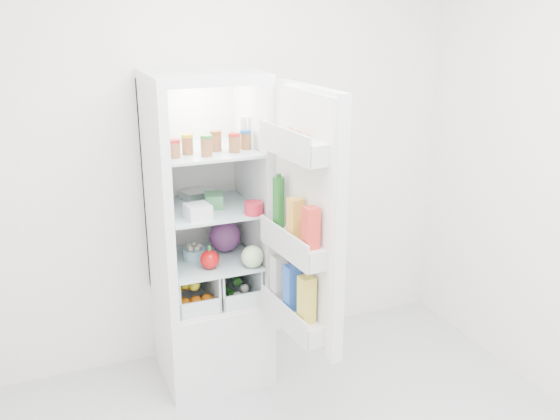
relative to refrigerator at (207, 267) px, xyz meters
name	(u,v)px	position (x,y,z in m)	size (l,w,h in m)	color
room_walls	(341,156)	(0.20, -1.25, 0.93)	(3.02, 3.02, 2.61)	white
refrigerator	(207,267)	(0.00, 0.00, 0.00)	(0.60, 0.60, 1.80)	silver
shelf_low	(210,259)	(0.00, -0.06, 0.07)	(0.49, 0.53, 0.01)	silver
shelf_mid	(208,208)	(0.00, -0.06, 0.38)	(0.49, 0.53, 0.01)	silver
shelf_top	(206,150)	(0.00, -0.06, 0.71)	(0.49, 0.53, 0.01)	silver
crisper_left	(190,283)	(-0.12, -0.06, -0.06)	(0.23, 0.46, 0.22)	silver
crisper_right	(231,277)	(0.12, -0.06, -0.06)	(0.23, 0.46, 0.22)	silver
condiment_jars	(211,145)	(0.00, -0.17, 0.76)	(0.46, 0.16, 0.08)	#B21919
squeeze_bottle	(243,131)	(0.21, -0.06, 0.80)	(0.05, 0.05, 0.16)	white
tub_white	(198,212)	(-0.10, -0.24, 0.43)	(0.12, 0.12, 0.08)	silver
tin_red	(254,208)	(0.19, -0.28, 0.43)	(0.10, 0.10, 0.07)	red
foil_tray	(198,194)	(-0.01, 0.12, 0.41)	(0.18, 0.14, 0.05)	silver
tub_green	(214,200)	(0.03, -0.08, 0.43)	(0.10, 0.13, 0.08)	#418F52
red_cabbage	(225,236)	(0.12, 0.01, 0.17)	(0.18, 0.18, 0.18)	#481C51
bell_pepper	(210,259)	(-0.04, -0.20, 0.14)	(0.11, 0.11, 0.11)	red
mushroom_bowl	(194,254)	(-0.08, -0.04, 0.11)	(0.13, 0.13, 0.06)	#8CBFD1
salad_bag	(252,257)	(0.18, -0.27, 0.14)	(0.12, 0.12, 0.12)	beige
citrus_pile	(191,291)	(-0.13, -0.12, -0.07)	(0.20, 0.24, 0.16)	orange
veg_pile	(232,284)	(0.13, -0.06, -0.10)	(0.16, 0.30, 0.10)	#1F4A18
fridge_door	(303,226)	(0.33, -0.64, 0.43)	(0.22, 0.60, 1.30)	silver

